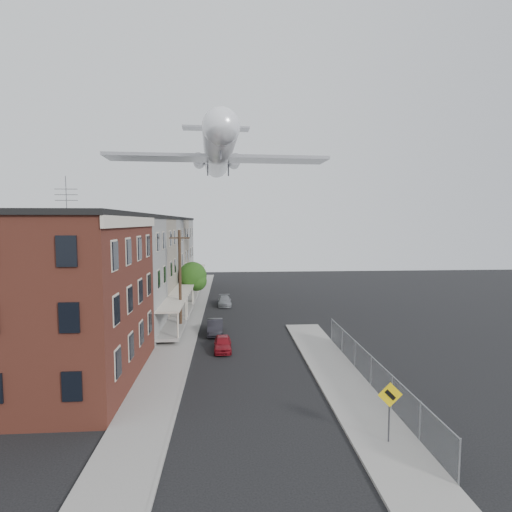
% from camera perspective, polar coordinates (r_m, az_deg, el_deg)
% --- Properties ---
extents(ground, '(120.00, 120.00, 0.00)m').
position_cam_1_polar(ground, '(19.81, 0.43, -24.40)').
color(ground, black).
rests_on(ground, ground).
extents(sidewalk_left, '(3.00, 62.00, 0.12)m').
position_cam_1_polar(sidewalk_left, '(42.54, -9.60, -8.27)').
color(sidewalk_left, gray).
rests_on(sidewalk_left, ground).
extents(sidewalk_right, '(3.00, 26.00, 0.12)m').
position_cam_1_polar(sidewalk_right, '(26.06, 12.05, -16.92)').
color(sidewalk_right, gray).
rests_on(sidewalk_right, ground).
extents(curb_left, '(0.15, 62.00, 0.14)m').
position_cam_1_polar(curb_left, '(42.43, -7.63, -8.27)').
color(curb_left, gray).
rests_on(curb_left, ground).
extents(curb_right, '(0.15, 26.00, 0.14)m').
position_cam_1_polar(curb_right, '(25.72, 8.80, -17.15)').
color(curb_right, gray).
rests_on(curb_right, ground).
extents(corner_building, '(10.31, 12.30, 12.15)m').
position_cam_1_polar(corner_building, '(26.85, -27.43, -5.38)').
color(corner_building, '#3A1B12').
rests_on(corner_building, ground).
extents(row_house_a, '(11.98, 7.00, 10.30)m').
position_cam_1_polar(row_house_a, '(35.66, -21.32, -2.80)').
color(row_house_a, slate).
rests_on(row_house_a, ground).
extents(row_house_b, '(11.98, 7.00, 10.30)m').
position_cam_1_polar(row_house_b, '(42.34, -18.51, -1.56)').
color(row_house_b, gray).
rests_on(row_house_b, ground).
extents(row_house_c, '(11.98, 7.00, 10.30)m').
position_cam_1_polar(row_house_c, '(49.11, -16.47, -0.65)').
color(row_house_c, slate).
rests_on(row_house_c, ground).
extents(row_house_d, '(11.98, 7.00, 10.30)m').
position_cam_1_polar(row_house_d, '(55.94, -14.93, 0.04)').
color(row_house_d, gray).
rests_on(row_house_d, ground).
extents(row_house_e, '(11.98, 7.00, 10.30)m').
position_cam_1_polar(row_house_e, '(62.80, -13.72, 0.57)').
color(row_house_e, slate).
rests_on(row_house_e, ground).
extents(chainlink_fence, '(0.06, 18.06, 1.90)m').
position_cam_1_polar(chainlink_fence, '(25.29, 16.13, -15.43)').
color(chainlink_fence, gray).
rests_on(chainlink_fence, ground).
extents(warning_sign, '(1.10, 0.11, 2.80)m').
position_cam_1_polar(warning_sign, '(19.28, 18.56, -19.27)').
color(warning_sign, '#515156').
rests_on(warning_sign, ground).
extents(utility_pole, '(1.80, 0.26, 9.00)m').
position_cam_1_polar(utility_pole, '(35.84, -10.80, -3.25)').
color(utility_pole, black).
rests_on(utility_pole, ground).
extents(street_tree, '(3.22, 3.20, 5.20)m').
position_cam_1_polar(street_tree, '(45.75, -8.90, -3.02)').
color(street_tree, black).
rests_on(street_tree, ground).
extents(car_near, '(1.36, 3.27, 1.11)m').
position_cam_1_polar(car_near, '(30.88, -4.78, -12.35)').
color(car_near, maroon).
rests_on(car_near, ground).
extents(car_mid, '(1.43, 3.82, 1.25)m').
position_cam_1_polar(car_mid, '(35.25, -5.87, -10.05)').
color(car_mid, black).
rests_on(car_mid, ground).
extents(car_far, '(1.62, 3.75, 1.08)m').
position_cam_1_polar(car_far, '(46.82, -4.51, -6.41)').
color(car_far, gray).
rests_on(car_far, ground).
extents(airplane, '(22.28, 25.44, 7.38)m').
position_cam_1_polar(airplane, '(43.84, -5.45, 14.56)').
color(airplane, white).
rests_on(airplane, ground).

